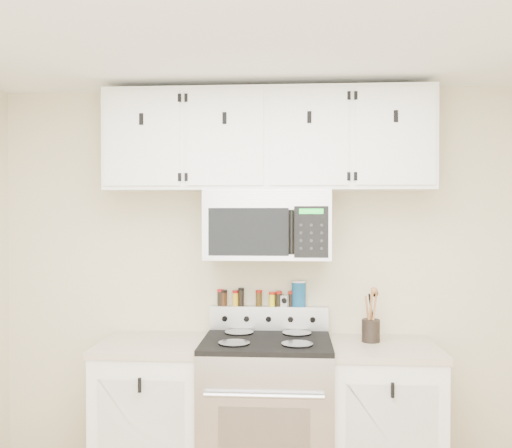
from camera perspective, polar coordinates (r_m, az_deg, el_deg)
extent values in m
cube|color=beige|center=(3.72, 1.32, -5.84)|extent=(3.50, 0.01, 2.50)
cube|color=#B7B7BA|center=(3.60, 1.08, -19.06)|extent=(0.76, 0.65, 0.92)
cube|color=black|center=(3.31, 0.81, -21.09)|extent=(0.50, 0.02, 0.40)
cube|color=black|center=(3.46, 1.08, -11.66)|extent=(0.76, 0.65, 0.03)
cube|color=#B7B7BA|center=(3.72, 1.29, -9.35)|extent=(0.76, 0.08, 0.15)
cylinder|color=black|center=(3.33, -2.20, -11.84)|extent=(0.18, 0.18, 0.01)
cylinder|color=black|center=(3.31, 4.14, -11.90)|extent=(0.18, 0.18, 0.01)
cylinder|color=black|center=(3.62, -1.70, -10.78)|extent=(0.18, 0.18, 0.01)
cylinder|color=black|center=(3.60, 4.11, -10.84)|extent=(0.18, 0.18, 0.01)
cube|color=white|center=(3.72, -10.17, -18.70)|extent=(0.62, 0.60, 0.88)
cube|color=tan|center=(3.59, -10.20, -11.78)|extent=(0.64, 0.62, 0.04)
cube|color=white|center=(3.66, 12.58, -19.04)|extent=(0.62, 0.60, 0.88)
cube|color=tan|center=(3.53, 12.61, -12.01)|extent=(0.64, 0.62, 0.04)
cube|color=#9E9EA3|center=(3.51, 1.19, -0.04)|extent=(0.76, 0.38, 0.42)
cube|color=#B7B7BA|center=(3.32, 1.04, 2.83)|extent=(0.73, 0.01, 0.08)
cube|color=black|center=(3.32, -0.76, -0.79)|extent=(0.47, 0.01, 0.28)
cube|color=black|center=(3.32, 5.54, -0.80)|extent=(0.20, 0.01, 0.30)
cylinder|color=black|center=(3.28, 3.56, -0.82)|extent=(0.03, 0.03, 0.26)
cube|color=white|center=(3.57, 1.21, 8.35)|extent=(2.00, 0.33, 0.62)
cube|color=white|center=(3.51, -11.36, 8.44)|extent=(0.46, 0.01, 0.57)
cube|color=black|center=(3.52, -11.41, 10.26)|extent=(0.02, 0.01, 0.07)
cube|color=white|center=(3.42, -3.15, 8.67)|extent=(0.46, 0.01, 0.57)
cube|color=black|center=(3.43, -3.17, 10.53)|extent=(0.03, 0.01, 0.07)
cube|color=white|center=(3.40, 5.35, 8.72)|extent=(0.46, 0.01, 0.57)
cube|color=black|center=(3.41, 5.36, 10.59)|extent=(0.03, 0.01, 0.07)
cube|color=white|center=(3.45, 13.78, 8.58)|extent=(0.46, 0.01, 0.57)
cube|color=black|center=(3.46, 13.81, 10.43)|extent=(0.02, 0.01, 0.07)
cylinder|color=black|center=(3.57, 11.41, -10.41)|extent=(0.11, 0.11, 0.14)
cylinder|color=#986237|center=(3.55, 11.42, -8.76)|extent=(0.01, 0.01, 0.25)
cylinder|color=#986237|center=(3.55, 11.73, -8.64)|extent=(0.01, 0.01, 0.27)
cylinder|color=#986237|center=(3.56, 11.10, -8.89)|extent=(0.01, 0.01, 0.24)
cylinder|color=black|center=(3.57, 11.52, -8.78)|extent=(0.01, 0.01, 0.24)
cylinder|color=#986237|center=(3.53, 11.31, -8.74)|extent=(0.01, 0.01, 0.26)
cube|color=silver|center=(3.70, 2.85, -7.68)|extent=(0.08, 0.07, 0.07)
cylinder|color=#145289|center=(3.70, 4.30, -7.03)|extent=(0.09, 0.09, 0.15)
cylinder|color=white|center=(3.69, 4.30, -5.76)|extent=(0.09, 0.09, 0.01)
cylinder|color=black|center=(3.73, -3.57, -7.46)|extent=(0.04, 0.04, 0.09)
cylinder|color=#A90D13|center=(3.72, -3.57, -6.66)|extent=(0.04, 0.04, 0.02)
cylinder|color=#381E0D|center=(3.73, -3.27, -7.50)|extent=(0.05, 0.05, 0.09)
cylinder|color=black|center=(3.72, -3.27, -6.72)|extent=(0.05, 0.05, 0.02)
cylinder|color=gold|center=(3.72, -2.07, -7.54)|extent=(0.04, 0.04, 0.08)
cylinder|color=#A00C0C|center=(3.71, -2.07, -6.79)|extent=(0.04, 0.04, 0.02)
cylinder|color=black|center=(3.72, -1.50, -7.42)|extent=(0.04, 0.04, 0.10)
cylinder|color=black|center=(3.71, -1.50, -6.54)|extent=(0.04, 0.04, 0.02)
cylinder|color=#402E0F|center=(3.71, 0.29, -7.54)|extent=(0.04, 0.04, 0.09)
cylinder|color=#9B120B|center=(3.70, 0.29, -6.75)|extent=(0.04, 0.04, 0.02)
cylinder|color=yellow|center=(3.70, 1.61, -7.64)|extent=(0.04, 0.04, 0.08)
cylinder|color=#B4200D|center=(3.70, 1.61, -6.94)|extent=(0.04, 0.04, 0.02)
cylinder|color=black|center=(3.70, 2.28, -7.59)|extent=(0.04, 0.04, 0.08)
cylinder|color=#AB140D|center=(3.70, 2.28, -6.85)|extent=(0.04, 0.04, 0.02)
cylinder|color=black|center=(3.70, 3.53, -7.59)|extent=(0.04, 0.04, 0.08)
cylinder|color=#99140B|center=(3.69, 3.53, -6.83)|extent=(0.04, 0.04, 0.02)
cylinder|color=#462F11|center=(3.70, 4.04, -7.60)|extent=(0.04, 0.04, 0.08)
cylinder|color=black|center=(3.69, 4.04, -6.85)|extent=(0.04, 0.04, 0.02)
cylinder|color=gold|center=(3.70, 4.08, -7.55)|extent=(0.04, 0.04, 0.09)
cylinder|color=black|center=(3.69, 4.08, -6.75)|extent=(0.04, 0.04, 0.02)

